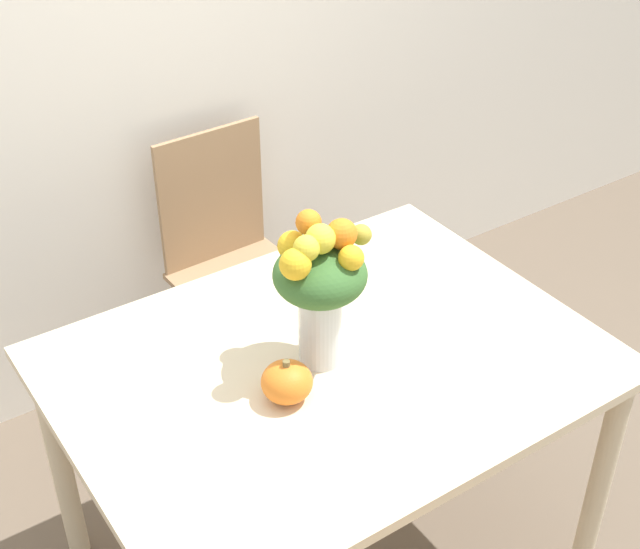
{
  "coord_description": "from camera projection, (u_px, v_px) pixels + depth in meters",
  "views": [
    {
      "loc": [
        -0.98,
        -1.42,
        2.18
      ],
      "look_at": [
        -0.02,
        0.01,
        1.02
      ],
      "focal_mm": 50.0,
      "sensor_mm": 36.0,
      "label": 1
    }
  ],
  "objects": [
    {
      "name": "dining_chair_near_window",
      "position": [
        234.0,
        264.0,
        3.08
      ],
      "size": [
        0.43,
        0.43,
        0.94
      ],
      "rotation": [
        0.0,
        0.0,
        0.04
      ],
      "color": "#9E7A56",
      "rests_on": "ground_plane"
    },
    {
      "name": "flower_vase",
      "position": [
        320.0,
        284.0,
        2.1
      ],
      "size": [
        0.27,
        0.23,
        0.4
      ],
      "color": "silver",
      "rests_on": "dining_table"
    },
    {
      "name": "dining_table",
      "position": [
        329.0,
        387.0,
        2.28
      ],
      "size": [
        1.32,
        1.0,
        0.76
      ],
      "color": "beige",
      "rests_on": "ground_plane"
    },
    {
      "name": "pumpkin",
      "position": [
        287.0,
        382.0,
        2.08
      ],
      "size": [
        0.12,
        0.12,
        0.11
      ],
      "color": "orange",
      "rests_on": "dining_table"
    },
    {
      "name": "wall_back",
      "position": [
        115.0,
        7.0,
        2.68
      ],
      "size": [
        8.0,
        0.06,
        2.7
      ],
      "color": "white",
      "rests_on": "ground_plane"
    }
  ]
}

